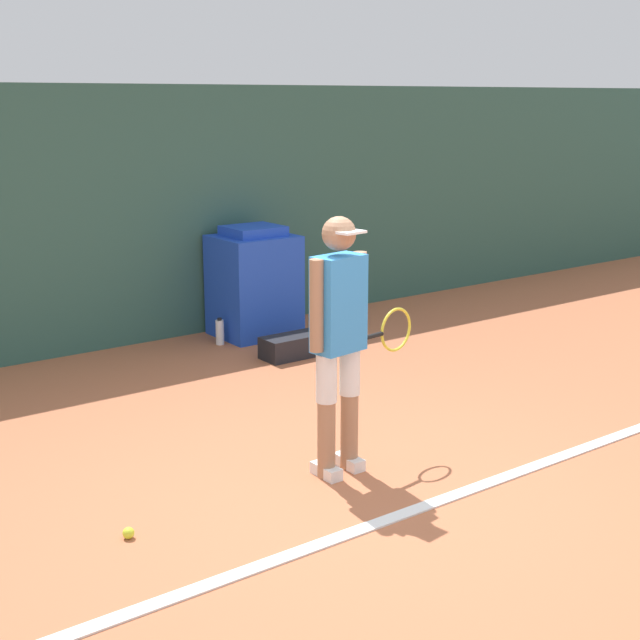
{
  "coord_description": "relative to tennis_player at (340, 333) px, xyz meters",
  "views": [
    {
      "loc": [
        -3.31,
        -4.03,
        2.45
      ],
      "look_at": [
        0.11,
        0.57,
        1.02
      ],
      "focal_mm": 50.0,
      "sensor_mm": 36.0,
      "label": 1
    }
  ],
  "objects": [
    {
      "name": "ground_plane",
      "position": [
        -0.12,
        -0.37,
        -0.97
      ],
      "size": [
        24.0,
        24.0,
        0.0
      ],
      "primitive_type": "plane",
      "color": "#B76642"
    },
    {
      "name": "back_wall",
      "position": [
        -0.12,
        3.82,
        0.32
      ],
      "size": [
        24.0,
        0.1,
        2.58
      ],
      "color": "#2D564C",
      "rests_on": "ground_plane"
    },
    {
      "name": "court_baseline",
      "position": [
        -0.12,
        -0.74,
        -0.96
      ],
      "size": [
        21.6,
        0.1,
        0.01
      ],
      "color": "white",
      "rests_on": "ground_plane"
    },
    {
      "name": "tennis_player",
      "position": [
        0.0,
        0.0,
        0.0
      ],
      "size": [
        0.96,
        0.31,
        1.73
      ],
      "rotation": [
        0.0,
        0.0,
        0.14
      ],
      "color": "#A37556",
      "rests_on": "ground_plane"
    },
    {
      "name": "tennis_ball",
      "position": [
        -1.54,
        -0.02,
        -0.93
      ],
      "size": [
        0.07,
        0.07,
        0.07
      ],
      "color": "#D1E533",
      "rests_on": "ground_plane"
    },
    {
      "name": "covered_chair",
      "position": [
        1.48,
        3.36,
        -0.41
      ],
      "size": [
        0.8,
        0.71,
        1.16
      ],
      "color": "blue",
      "rests_on": "ground_plane"
    },
    {
      "name": "equipment_bag",
      "position": [
        1.46,
        2.43,
        -0.86
      ],
      "size": [
        0.89,
        0.3,
        0.22
      ],
      "color": "black",
      "rests_on": "ground_plane"
    },
    {
      "name": "water_bottle",
      "position": [
        0.98,
        3.24,
        -0.83
      ],
      "size": [
        0.08,
        0.08,
        0.28
      ],
      "color": "white",
      "rests_on": "ground_plane"
    }
  ]
}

